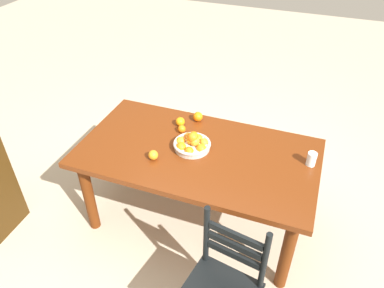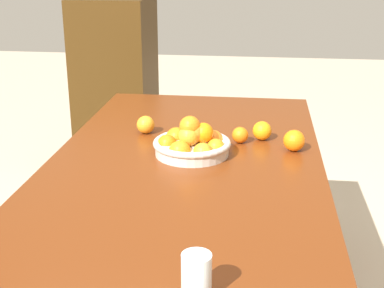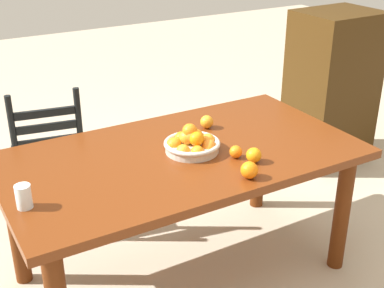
{
  "view_description": "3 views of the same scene",
  "coord_description": "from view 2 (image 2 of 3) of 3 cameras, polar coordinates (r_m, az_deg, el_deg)",
  "views": [
    {
      "loc": [
        -0.71,
        2.03,
        2.44
      ],
      "look_at": [
        0.05,
        -0.02,
        0.78
      ],
      "focal_mm": 34.35,
      "sensor_mm": 36.0,
      "label": 1
    },
    {
      "loc": [
        -1.79,
        -0.25,
        1.44
      ],
      "look_at": [
        0.05,
        -0.02,
        0.78
      ],
      "focal_mm": 51.13,
      "sensor_mm": 36.0,
      "label": 2
    },
    {
      "loc": [
        -1.13,
        -2.07,
        1.89
      ],
      "look_at": [
        0.05,
        -0.02,
        0.78
      ],
      "focal_mm": 49.27,
      "sensor_mm": 36.0,
      "label": 3
    }
  ],
  "objects": [
    {
      "name": "dining_table",
      "position": [
        1.98,
        -0.66,
        -4.33
      ],
      "size": [
        1.77,
        0.97,
        0.74
      ],
      "color": "#5E270D",
      "rests_on": "ground"
    },
    {
      "name": "cabinet",
      "position": [
        3.71,
        -7.85,
        5.98
      ],
      "size": [
        0.58,
        0.48,
        1.16
      ],
      "primitive_type": "cube",
      "rotation": [
        0.0,
        0.0,
        0.02
      ],
      "color": "#38220A",
      "rests_on": "ground"
    },
    {
      "name": "orange_loose_3",
      "position": [
        2.04,
        10.61,
        0.35
      ],
      "size": [
        0.08,
        0.08,
        0.08
      ],
      "primitive_type": "sphere",
      "color": "orange",
      "rests_on": "dining_table"
    },
    {
      "name": "fruit_bowl",
      "position": [
        1.97,
        0.04,
        0.17
      ],
      "size": [
        0.28,
        0.28,
        0.15
      ],
      "color": "beige",
      "rests_on": "dining_table"
    },
    {
      "name": "orange_loose_0",
      "position": [
        2.21,
        -4.86,
        2.02
      ],
      "size": [
        0.07,
        0.07,
        0.07
      ],
      "primitive_type": "sphere",
      "color": "orange",
      "rests_on": "dining_table"
    },
    {
      "name": "orange_loose_1",
      "position": [
        2.15,
        7.32,
        1.38
      ],
      "size": [
        0.07,
        0.07,
        0.07
      ],
      "primitive_type": "sphere",
      "color": "orange",
      "rests_on": "dining_table"
    },
    {
      "name": "orange_loose_2",
      "position": [
        2.1,
        5.04,
        0.94
      ],
      "size": [
        0.06,
        0.06,
        0.06
      ],
      "primitive_type": "sphere",
      "color": "orange",
      "rests_on": "dining_table"
    },
    {
      "name": "drinking_glass",
      "position": [
        1.19,
        0.47,
        -13.6
      ],
      "size": [
        0.07,
        0.07,
        0.1
      ],
      "primitive_type": "cylinder",
      "color": "silver",
      "rests_on": "dining_table"
    }
  ]
}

